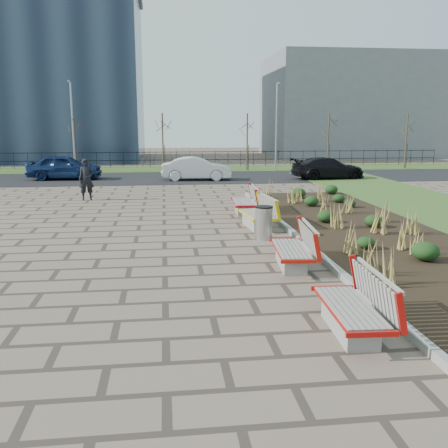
{
  "coord_description": "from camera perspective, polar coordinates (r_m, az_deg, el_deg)",
  "views": [
    {
      "loc": [
        0.03,
        -9.18,
        3.4
      ],
      "look_at": [
        1.5,
        3.0,
        0.9
      ],
      "focal_mm": 40.0,
      "sensor_mm": 36.0,
      "label": 1
    }
  ],
  "objects": [
    {
      "name": "planting_bed",
      "position": [
        15.84,
        16.42,
        -1.17
      ],
      "size": [
        4.5,
        18.0,
        0.1
      ],
      "primitive_type": "cube",
      "color": "black",
      "rests_on": "ground"
    },
    {
      "name": "tree_b",
      "position": [
        36.21,
        -16.66,
        8.9
      ],
      "size": [
        1.4,
        1.4,
        4.0
      ],
      "primitive_type": null,
      "color": "#4C3D2D",
      "rests_on": "grass_verge_far"
    },
    {
      "name": "tree_c",
      "position": [
        35.7,
        -7.01,
        9.26
      ],
      "size": [
        1.4,
        1.4,
        4.0
      ],
      "primitive_type": null,
      "color": "#4C3D2D",
      "rests_on": "grass_verge_far"
    },
    {
      "name": "pedestrian",
      "position": [
        23.05,
        -15.45,
        4.92
      ],
      "size": [
        0.73,
        0.54,
        1.83
      ],
      "primitive_type": "imported",
      "rotation": [
        0.0,
        0.0,
        0.17
      ],
      "color": "black",
      "rests_on": "ground"
    },
    {
      "name": "car_silver",
      "position": [
        30.01,
        -3.14,
        6.34
      ],
      "size": [
        4.23,
        1.77,
        1.36
      ],
      "primitive_type": "imported",
      "rotation": [
        0.0,
        0.0,
        1.49
      ],
      "color": "silver",
      "rests_on": "road"
    },
    {
      "name": "lamp_west",
      "position": [
        35.69,
        -16.89,
        10.46
      ],
      "size": [
        0.24,
        0.6,
        6.0
      ],
      "primitive_type": null,
      "color": "gray",
      "rests_on": "grass_verge_far"
    },
    {
      "name": "tree_f",
      "position": [
        39.97,
        20.1,
        8.89
      ],
      "size": [
        1.4,
        1.4,
        4.0
      ],
      "primitive_type": null,
      "color": "#4C3D2D",
      "rests_on": "grass_verge_far"
    },
    {
      "name": "road",
      "position": [
        31.36,
        -6.92,
        5.24
      ],
      "size": [
        80.0,
        7.0,
        0.02
      ],
      "primitive_type": "cube",
      "color": "black",
      "rests_on": "ground"
    },
    {
      "name": "car_black",
      "position": [
        31.28,
        11.78,
        6.27
      ],
      "size": [
        4.63,
        2.26,
        1.3
      ],
      "primitive_type": "imported",
      "rotation": [
        0.0,
        0.0,
        1.67
      ],
      "color": "black",
      "rests_on": "road"
    },
    {
      "name": "bench_c",
      "position": [
        16.4,
        3.67,
        1.31
      ],
      "size": [
        1.1,
        2.18,
        1.0
      ],
      "primitive_type": null,
      "rotation": [
        0.0,
        0.0,
        0.1
      ],
      "color": "yellow",
      "rests_on": "ground"
    },
    {
      "name": "planting_curb",
      "position": [
        15.07,
        8.26,
        -1.34
      ],
      "size": [
        0.16,
        18.0,
        0.15
      ],
      "primitive_type": "cube",
      "color": "gray",
      "rests_on": "ground"
    },
    {
      "name": "railing_fence",
      "position": [
        38.78,
        -6.96,
        7.36
      ],
      "size": [
        44.0,
        0.1,
        1.2
      ],
      "primitive_type": null,
      "color": "black",
      "rests_on": "grass_verge_far"
    },
    {
      "name": "ground",
      "position": [
        9.79,
        -6.71,
        -8.89
      ],
      "size": [
        120.0,
        120.0,
        0.0
      ],
      "primitive_type": "plane",
      "color": "brown",
      "rests_on": "ground"
    },
    {
      "name": "bench_b",
      "position": [
        11.99,
        7.67,
        -2.58
      ],
      "size": [
        1.09,
        2.17,
        1.0
      ],
      "primitive_type": null,
      "rotation": [
        0.0,
        0.0,
        -0.09
      ],
      "color": "red",
      "rests_on": "ground"
    },
    {
      "name": "grass_verge_far",
      "position": [
        37.33,
        -6.93,
        6.25
      ],
      "size": [
        80.0,
        5.0,
        0.04
      ],
      "primitive_type": "cube",
      "color": "#33511E",
      "rests_on": "ground"
    },
    {
      "name": "bench_d",
      "position": [
        18.98,
        2.21,
        2.73
      ],
      "size": [
        1.02,
        2.15,
        1.0
      ],
      "primitive_type": null,
      "rotation": [
        0.0,
        0.0,
        -0.06
      ],
      "color": "red",
      "rests_on": "ground"
    },
    {
      "name": "bench_a",
      "position": [
        8.49,
        14.2,
        -8.82
      ],
      "size": [
        1.0,
        2.14,
        1.0
      ],
      "primitive_type": null,
      "rotation": [
        0.0,
        0.0,
        -0.05
      ],
      "color": "red",
      "rests_on": "ground"
    },
    {
      "name": "car_blue",
      "position": [
        31.75,
        -17.76,
        6.22
      ],
      "size": [
        4.42,
        1.86,
        1.49
      ],
      "primitive_type": "imported",
      "rotation": [
        0.0,
        0.0,
        1.55
      ],
      "color": "#11234D",
      "rests_on": "road"
    },
    {
      "name": "building_grey",
      "position": [
        54.96,
        14.82,
        12.82
      ],
      "size": [
        18.0,
        12.0,
        10.0
      ],
      "primitive_type": "cube",
      "color": "slate",
      "rests_on": "ground"
    },
    {
      "name": "tree_d",
      "position": [
        36.2,
        2.66,
        9.36
      ],
      "size": [
        1.4,
        1.4,
        4.0
      ],
      "primitive_type": null,
      "color": "#4C3D2D",
      "rests_on": "grass_verge_far"
    },
    {
      "name": "litter_bin",
      "position": [
        14.78,
        4.56,
        0.11
      ],
      "size": [
        0.51,
        0.51,
        0.97
      ],
      "primitive_type": "cylinder",
      "color": "#B2B2B7",
      "rests_on": "ground"
    },
    {
      "name": "tree_e",
      "position": [
        37.66,
        11.82,
        9.22
      ],
      "size": [
        1.4,
        1.4,
        4.0
      ],
      "primitive_type": null,
      "color": "#4C3D2D",
      "rests_on": "grass_verge_far"
    },
    {
      "name": "lamp_east",
      "position": [
        36.07,
        6.0,
        10.89
      ],
      "size": [
        0.24,
        0.6,
        6.0
      ],
      "primitive_type": null,
      "color": "gray",
      "rests_on": "grass_verge_far"
    }
  ]
}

